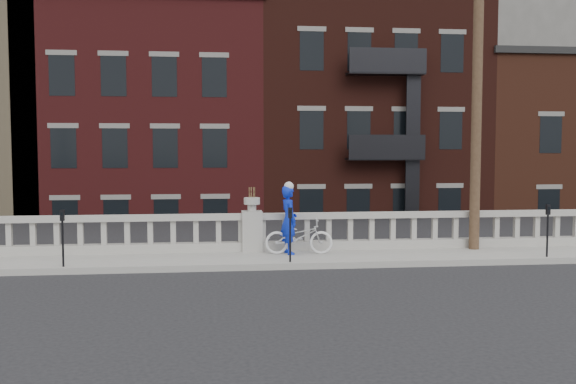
% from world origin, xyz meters
% --- Properties ---
extents(ground, '(120.00, 120.00, 0.00)m').
position_xyz_m(ground, '(0.00, 0.00, 0.00)').
color(ground, black).
rests_on(ground, ground).
extents(sidewalk, '(32.00, 2.20, 0.15)m').
position_xyz_m(sidewalk, '(0.00, 3.00, 0.07)').
color(sidewalk, gray).
rests_on(sidewalk, ground).
extents(balustrade, '(28.00, 0.34, 1.03)m').
position_xyz_m(balustrade, '(0.00, 3.95, 0.64)').
color(balustrade, gray).
rests_on(balustrade, sidewalk).
extents(planter_pedestal, '(0.55, 0.55, 1.76)m').
position_xyz_m(planter_pedestal, '(0.00, 3.95, 0.83)').
color(planter_pedestal, gray).
rests_on(planter_pedestal, sidewalk).
extents(lower_level, '(80.00, 44.00, 20.80)m').
position_xyz_m(lower_level, '(0.56, 23.04, 2.63)').
color(lower_level, '#605E59').
rests_on(lower_level, ground).
extents(utility_pole, '(1.60, 0.28, 10.00)m').
position_xyz_m(utility_pole, '(6.20, 3.60, 5.24)').
color(utility_pole, '#422D1E').
rests_on(utility_pole, sidewalk).
extents(parking_meter_a, '(0.10, 0.09, 1.36)m').
position_xyz_m(parking_meter_a, '(-4.61, 2.15, 1.00)').
color(parking_meter_a, black).
rests_on(parking_meter_a, sidewalk).
extents(parking_meter_b, '(0.10, 0.09, 1.36)m').
position_xyz_m(parking_meter_b, '(0.84, 2.15, 1.00)').
color(parking_meter_b, black).
rests_on(parking_meter_b, sidewalk).
extents(parking_meter_c, '(0.10, 0.09, 1.36)m').
position_xyz_m(parking_meter_c, '(7.57, 2.15, 1.00)').
color(parking_meter_c, black).
rests_on(parking_meter_c, sidewalk).
extents(bicycle, '(1.84, 0.76, 0.94)m').
position_xyz_m(bicycle, '(1.22, 3.33, 0.62)').
color(bicycle, silver).
rests_on(bicycle, sidewalk).
extents(cyclist, '(0.57, 0.74, 1.82)m').
position_xyz_m(cyclist, '(0.95, 3.37, 1.06)').
color(cyclist, '#0C25BF').
rests_on(cyclist, sidewalk).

